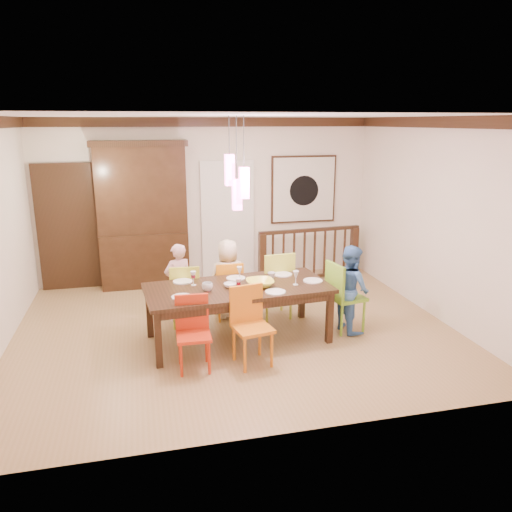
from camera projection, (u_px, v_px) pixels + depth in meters
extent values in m
plane|color=#9F7D4D|center=(235.00, 329.00, 7.03)|extent=(6.00, 6.00, 0.00)
plane|color=white|center=(233.00, 116.00, 6.27)|extent=(6.00, 6.00, 0.00)
plane|color=beige|center=(208.00, 200.00, 8.99)|extent=(6.00, 0.00, 6.00)
plane|color=beige|center=(435.00, 219.00, 7.32)|extent=(0.00, 5.00, 5.00)
cube|color=black|center=(69.00, 229.00, 8.52)|extent=(1.04, 0.07, 2.24)
cube|color=silver|center=(228.00, 222.00, 9.14)|extent=(0.97, 0.05, 2.22)
cube|color=black|center=(303.00, 189.00, 9.33)|extent=(1.25, 0.04, 1.25)
cube|color=silver|center=(304.00, 190.00, 9.31)|extent=(1.18, 0.02, 1.18)
cylinder|color=black|center=(304.00, 191.00, 9.30)|extent=(0.56, 0.01, 0.56)
cube|color=#FF4CA4|center=(230.00, 170.00, 6.14)|extent=(0.11, 0.11, 0.38)
cylinder|color=black|center=(229.00, 135.00, 6.03)|extent=(0.01, 0.01, 0.46)
cube|color=#FF4CA4|center=(244.00, 183.00, 6.12)|extent=(0.11, 0.11, 0.38)
cylinder|color=black|center=(244.00, 142.00, 5.99)|extent=(0.01, 0.01, 0.61)
cube|color=#FF4CA4|center=(237.00, 195.00, 6.19)|extent=(0.11, 0.11, 0.38)
cylinder|color=black|center=(237.00, 148.00, 6.04)|extent=(0.01, 0.01, 0.76)
cube|color=black|center=(238.00, 288.00, 6.51)|extent=(2.46, 1.27, 0.05)
cube|color=black|center=(152.00, 310.00, 6.79)|extent=(0.09, 0.09, 0.70)
cube|color=black|center=(306.00, 297.00, 7.29)|extent=(0.09, 0.09, 0.70)
cube|color=black|center=(154.00, 337.00, 5.93)|extent=(0.09, 0.09, 0.70)
cube|color=black|center=(330.00, 320.00, 6.42)|extent=(0.09, 0.09, 0.70)
cube|color=black|center=(231.00, 282.00, 6.98)|extent=(2.18, 0.22, 0.10)
cube|color=black|center=(246.00, 306.00, 6.08)|extent=(2.18, 0.22, 0.10)
cube|color=gold|center=(185.00, 295.00, 7.09)|extent=(0.44, 0.44, 0.04)
cube|color=gold|center=(184.00, 279.00, 7.02)|extent=(0.41, 0.07, 0.45)
cylinder|color=gold|center=(175.00, 315.00, 6.95)|extent=(0.04, 0.04, 0.43)
cylinder|color=gold|center=(199.00, 313.00, 7.03)|extent=(0.04, 0.04, 0.43)
cylinder|color=gold|center=(173.00, 307.00, 7.26)|extent=(0.04, 0.04, 0.43)
cylinder|color=gold|center=(196.00, 305.00, 7.34)|extent=(0.04, 0.04, 0.43)
cube|color=orange|center=(228.00, 290.00, 7.34)|extent=(0.41, 0.41, 0.04)
cube|color=orange|center=(227.00, 275.00, 7.28)|extent=(0.40, 0.05, 0.43)
cylinder|color=orange|center=(219.00, 309.00, 7.21)|extent=(0.03, 0.03, 0.41)
cylinder|color=orange|center=(241.00, 307.00, 7.29)|extent=(0.03, 0.03, 0.41)
cylinder|color=orange|center=(216.00, 301.00, 7.51)|extent=(0.03, 0.03, 0.41)
cylinder|color=orange|center=(236.00, 300.00, 7.59)|extent=(0.03, 0.03, 0.41)
cube|color=#BECD3C|center=(275.00, 285.00, 7.37)|extent=(0.49, 0.49, 0.04)
cube|color=#BECD3C|center=(275.00, 267.00, 7.30)|extent=(0.46, 0.08, 0.50)
cylinder|color=#BECD3C|center=(266.00, 306.00, 7.22)|extent=(0.04, 0.04, 0.48)
cylinder|color=#BECD3C|center=(290.00, 304.00, 7.31)|extent=(0.04, 0.04, 0.48)
cylinder|color=#BECD3C|center=(259.00, 298.00, 7.57)|extent=(0.04, 0.04, 0.48)
cylinder|color=#BECD3C|center=(283.00, 296.00, 7.65)|extent=(0.04, 0.04, 0.48)
cube|color=red|center=(194.00, 336.00, 5.79)|extent=(0.41, 0.41, 0.04)
cube|color=red|center=(193.00, 317.00, 5.73)|extent=(0.39, 0.05, 0.43)
cylinder|color=red|center=(182.00, 360.00, 5.66)|extent=(0.03, 0.03, 0.41)
cylinder|color=red|center=(210.00, 358.00, 5.73)|extent=(0.03, 0.03, 0.41)
cylinder|color=red|center=(179.00, 348.00, 5.96)|extent=(0.03, 0.03, 0.41)
cylinder|color=red|center=(206.00, 346.00, 6.03)|extent=(0.03, 0.03, 0.41)
cube|color=orange|center=(253.00, 329.00, 5.91)|extent=(0.50, 0.50, 0.04)
cube|color=orange|center=(253.00, 309.00, 5.85)|extent=(0.43, 0.12, 0.47)
cylinder|color=orange|center=(241.00, 354.00, 5.77)|extent=(0.04, 0.04, 0.45)
cylinder|color=orange|center=(270.00, 351.00, 5.85)|extent=(0.04, 0.04, 0.45)
cylinder|color=orange|center=(236.00, 342.00, 6.10)|extent=(0.04, 0.04, 0.45)
cylinder|color=orange|center=(263.00, 339.00, 6.17)|extent=(0.04, 0.04, 0.45)
cube|color=#71AB28|center=(346.00, 297.00, 6.90)|extent=(0.51, 0.51, 0.04)
cube|color=#71AB28|center=(347.00, 279.00, 6.83)|extent=(0.12, 0.44, 0.49)
cylinder|color=#71AB28|center=(338.00, 320.00, 6.76)|extent=(0.04, 0.04, 0.46)
cylinder|color=#71AB28|center=(363.00, 317.00, 6.84)|extent=(0.04, 0.04, 0.46)
cylinder|color=#71AB28|center=(329.00, 310.00, 7.09)|extent=(0.04, 0.04, 0.46)
cylinder|color=#71AB28|center=(352.00, 308.00, 7.17)|extent=(0.04, 0.04, 0.46)
cube|color=black|center=(145.00, 259.00, 8.78)|extent=(1.50, 0.44, 0.96)
cube|color=black|center=(141.00, 190.00, 8.48)|extent=(1.50, 0.40, 1.50)
cube|color=black|center=(141.00, 188.00, 8.66)|extent=(1.28, 0.02, 1.28)
cube|color=black|center=(138.00, 143.00, 8.28)|extent=(1.60, 0.44, 0.10)
cube|color=black|center=(261.00, 258.00, 8.93)|extent=(0.13, 0.13, 0.92)
cube|color=black|center=(356.00, 252.00, 9.33)|extent=(0.13, 0.13, 0.92)
cube|color=black|center=(310.00, 230.00, 9.01)|extent=(1.94, 0.23, 0.06)
cube|color=black|center=(309.00, 277.00, 9.24)|extent=(1.82, 0.20, 0.05)
imported|color=beige|center=(178.00, 283.00, 7.20)|extent=(0.49, 0.40, 1.16)
imported|color=beige|center=(228.00, 279.00, 7.34)|extent=(0.60, 0.41, 1.18)
imported|color=#4375BC|center=(350.00, 288.00, 6.86)|extent=(0.55, 0.66, 1.22)
imported|color=yellow|center=(260.00, 283.00, 6.49)|extent=(0.37, 0.37, 0.09)
imported|color=white|center=(230.00, 285.00, 6.46)|extent=(0.21, 0.21, 0.05)
imported|color=silver|center=(207.00, 287.00, 6.31)|extent=(0.14, 0.14, 0.11)
imported|color=silver|center=(271.00, 276.00, 6.78)|extent=(0.11, 0.11, 0.10)
cylinder|color=white|center=(183.00, 281.00, 6.68)|extent=(0.26, 0.26, 0.01)
cylinder|color=white|center=(236.00, 278.00, 6.81)|extent=(0.26, 0.26, 0.01)
cylinder|color=white|center=(283.00, 274.00, 6.98)|extent=(0.26, 0.26, 0.01)
cylinder|color=white|center=(182.00, 297.00, 6.09)|extent=(0.26, 0.26, 0.01)
cylinder|color=white|center=(275.00, 292.00, 6.27)|extent=(0.26, 0.26, 0.01)
cylinder|color=white|center=(313.00, 281.00, 6.71)|extent=(0.26, 0.26, 0.01)
cube|color=#D83359|center=(242.00, 295.00, 6.15)|extent=(0.18, 0.14, 0.01)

